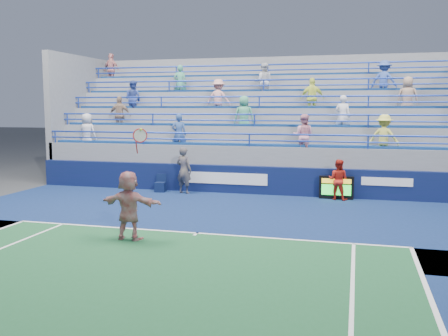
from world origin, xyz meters
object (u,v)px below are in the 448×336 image
(serve_speed_board, at_px, (336,188))
(judge_chair, at_px, (161,186))
(line_judge, at_px, (184,170))
(tennis_player, at_px, (129,205))
(ball_girl, at_px, (338,180))

(serve_speed_board, xyz_separation_m, judge_chair, (-6.90, -0.17, -0.21))
(serve_speed_board, xyz_separation_m, line_judge, (-5.87, -0.26, 0.49))
(line_judge, bearing_deg, judge_chair, 11.88)
(tennis_player, distance_m, ball_girl, 8.65)
(tennis_player, bearing_deg, line_judge, 97.92)
(line_judge, bearing_deg, ball_girl, -161.86)
(judge_chair, bearing_deg, tennis_player, -74.09)
(line_judge, height_order, ball_girl, line_judge)
(line_judge, bearing_deg, serve_speed_board, -160.96)
(serve_speed_board, distance_m, tennis_player, 8.70)
(judge_chair, distance_m, ball_girl, 6.98)
(serve_speed_board, bearing_deg, ball_girl, -58.00)
(serve_speed_board, relative_size, ball_girl, 0.83)
(serve_speed_board, distance_m, line_judge, 5.89)
(judge_chair, relative_size, tennis_player, 0.25)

